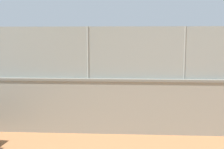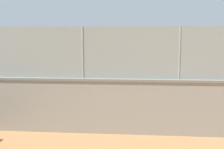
# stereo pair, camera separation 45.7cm
# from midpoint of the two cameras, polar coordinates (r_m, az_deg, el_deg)

# --- Properties ---
(ground_plane) EXTENTS (260.00, 260.00, 0.00)m
(ground_plane) POSITION_cam_midpoint_polar(r_m,az_deg,el_deg) (22.65, -1.94, -0.55)
(ground_plane) COLOR #A36B42
(perimeter_wall) EXTENTS (28.27, 0.47, 1.82)m
(perimeter_wall) POSITION_cam_midpoint_polar(r_m,az_deg,el_deg) (9.54, 4.95, -6.17)
(perimeter_wall) COLOR gray
(perimeter_wall) RESTS_ON ground_plane
(fence_panel_on_wall) EXTENTS (27.77, 0.14, 1.66)m
(fence_panel_on_wall) POSITION_cam_midpoint_polar(r_m,az_deg,el_deg) (9.29, 5.07, 4.27)
(fence_panel_on_wall) COLOR gray
(fence_panel_on_wall) RESTS_ON perimeter_wall
(player_foreground_swinging) EXTENTS (1.00, 0.80, 1.64)m
(player_foreground_swinging) POSITION_cam_midpoint_polar(r_m,az_deg,el_deg) (17.27, -8.24, 0.09)
(player_foreground_swinging) COLOR #B2B2B2
(player_foreground_swinging) RESTS_ON ground_plane
(player_near_wall_returning) EXTENTS (0.68, 1.22, 1.47)m
(player_near_wall_returning) POSITION_cam_midpoint_polar(r_m,az_deg,el_deg) (21.30, 7.35, 1.21)
(player_near_wall_returning) COLOR black
(player_near_wall_returning) RESTS_ON ground_plane
(sports_ball) EXTENTS (0.08, 0.08, 0.08)m
(sports_ball) POSITION_cam_midpoint_polar(r_m,az_deg,el_deg) (16.48, -10.72, -3.57)
(sports_ball) COLOR yellow
(sports_ball) RESTS_ON ground_plane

